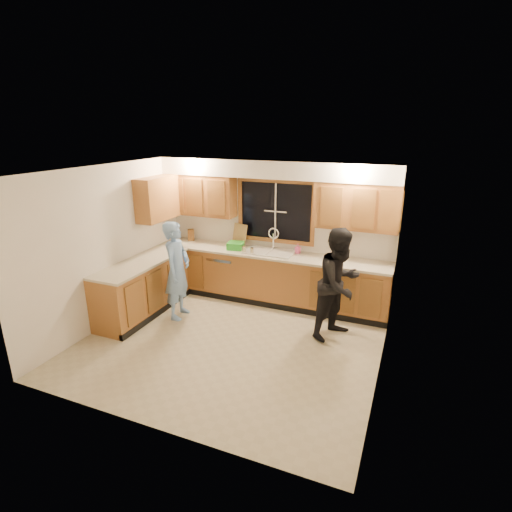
{
  "coord_description": "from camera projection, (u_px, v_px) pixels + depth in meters",
  "views": [
    {
      "loc": [
        2.32,
        -4.68,
        3.06
      ],
      "look_at": [
        0.13,
        0.65,
        1.16
      ],
      "focal_mm": 28.0,
      "sensor_mm": 36.0,
      "label": 1
    }
  ],
  "objects": [
    {
      "name": "can_right",
      "position": [
        252.0,
        251.0,
        6.91
      ],
      "size": [
        0.07,
        0.07,
        0.11
      ],
      "primitive_type": "cylinder",
      "rotation": [
        0.0,
        0.0,
        -0.1
      ],
      "color": "beige",
      "rests_on": "countertop_back"
    },
    {
      "name": "window_frame",
      "position": [
        276.0,
        211.0,
        7.06
      ],
      "size": [
        1.44,
        0.03,
        1.14
      ],
      "color": "black",
      "rests_on": "wall_back"
    },
    {
      "name": "soffit",
      "position": [
        273.0,
        169.0,
        6.68
      ],
      "size": [
        4.2,
        0.35,
        0.3
      ],
      "primitive_type": "cube",
      "color": "white",
      "rests_on": "wall_back"
    },
    {
      "name": "dish_crate",
      "position": [
        236.0,
        246.0,
        7.2
      ],
      "size": [
        0.31,
        0.3,
        0.13
      ],
      "primitive_type": "cube",
      "rotation": [
        0.0,
        0.0,
        0.16
      ],
      "color": "green",
      "rests_on": "countertop_back"
    },
    {
      "name": "dishwasher",
      "position": [
        227.0,
        273.0,
        7.48
      ],
      "size": [
        0.6,
        0.56,
        0.82
      ],
      "primitive_type": "cube",
      "color": "white",
      "rests_on": "floor"
    },
    {
      "name": "man",
      "position": [
        177.0,
        270.0,
        6.47
      ],
      "size": [
        0.46,
        0.64,
        1.62
      ],
      "primitive_type": "imported",
      "rotation": [
        0.0,
        0.0,
        1.7
      ],
      "color": "#7DACEC",
      "rests_on": "floor"
    },
    {
      "name": "base_cabinets_back",
      "position": [
        269.0,
        278.0,
        7.17
      ],
      "size": [
        4.2,
        0.6,
        0.88
      ],
      "primitive_type": "cube",
      "color": "#AB6A31",
      "rests_on": "ground"
    },
    {
      "name": "upper_cabinets_right",
      "position": [
        357.0,
        206.0,
        6.34
      ],
      "size": [
        1.35,
        0.33,
        0.75
      ],
      "primitive_type": "cube",
      "color": "#AB6A31",
      "rests_on": "wall_back"
    },
    {
      "name": "can_left",
      "position": [
        244.0,
        250.0,
        6.97
      ],
      "size": [
        0.08,
        0.08,
        0.12
      ],
      "primitive_type": "cylinder",
      "rotation": [
        0.0,
        0.0,
        -0.23
      ],
      "color": "beige",
      "rests_on": "countertop_back"
    },
    {
      "name": "knife_block",
      "position": [
        191.0,
        235.0,
        7.73
      ],
      "size": [
        0.15,
        0.15,
        0.22
      ],
      "primitive_type": "cube",
      "rotation": [
        0.0,
        0.0,
        0.57
      ],
      "color": "brown",
      "rests_on": "countertop_back"
    },
    {
      "name": "upper_cabinets_return",
      "position": [
        157.0,
        198.0,
        7.01
      ],
      "size": [
        0.33,
        0.9,
        0.75
      ],
      "primitive_type": "cube",
      "color": "#AB6A31",
      "rests_on": "wall_left"
    },
    {
      "name": "base_cabinets_left",
      "position": [
        143.0,
        288.0,
        6.72
      ],
      "size": [
        0.6,
        1.9,
        0.88
      ],
      "primitive_type": "cube",
      "color": "#AB6A31",
      "rests_on": "ground"
    },
    {
      "name": "stove",
      "position": [
        120.0,
        301.0,
        6.22
      ],
      "size": [
        0.58,
        0.75,
        0.9
      ],
      "primitive_type": "cube",
      "color": "white",
      "rests_on": "floor"
    },
    {
      "name": "countertop_back",
      "position": [
        269.0,
        254.0,
        7.01
      ],
      "size": [
        4.2,
        0.63,
        0.04
      ],
      "primitive_type": "cube",
      "color": "beige",
      "rests_on": "base_cabinets_back"
    },
    {
      "name": "cutting_board",
      "position": [
        240.0,
        235.0,
        7.35
      ],
      "size": [
        0.33,
        0.2,
        0.41
      ],
      "primitive_type": "cube",
      "rotation": [
        -0.21,
        0.0,
        -0.33
      ],
      "color": "tan",
      "rests_on": "countertop_back"
    },
    {
      "name": "wall_back",
      "position": [
        275.0,
        230.0,
        7.18
      ],
      "size": [
        4.2,
        0.0,
        4.2
      ],
      "primitive_type": "plane",
      "rotation": [
        1.57,
        0.0,
        0.0
      ],
      "color": "white",
      "rests_on": "ground"
    },
    {
      "name": "floor",
      "position": [
        231.0,
        342.0,
        5.9
      ],
      "size": [
        4.2,
        4.2,
        0.0
      ],
      "primitive_type": "plane",
      "color": "#BFB493",
      "rests_on": "ground"
    },
    {
      "name": "woman",
      "position": [
        339.0,
        284.0,
        5.84
      ],
      "size": [
        0.95,
        1.02,
        1.68
      ],
      "primitive_type": "imported",
      "rotation": [
        0.0,
        0.0,
        1.08
      ],
      "color": "black",
      "rests_on": "floor"
    },
    {
      "name": "soap_bottle",
      "position": [
        298.0,
        249.0,
        6.95
      ],
      "size": [
        0.1,
        0.1,
        0.17
      ],
      "primitive_type": "imported",
      "rotation": [
        0.0,
        0.0,
        -0.34
      ],
      "color": "#EC5A9A",
      "rests_on": "countertop_back"
    },
    {
      "name": "countertop_left",
      "position": [
        142.0,
        262.0,
        6.57
      ],
      "size": [
        0.63,
        1.9,
        0.04
      ],
      "primitive_type": "cube",
      "color": "beige",
      "rests_on": "base_cabinets_left"
    },
    {
      "name": "bowl",
      "position": [
        329.0,
        258.0,
        6.63
      ],
      "size": [
        0.24,
        0.24,
        0.05
      ],
      "primitive_type": "imported",
      "rotation": [
        0.0,
        0.0,
        -0.19
      ],
      "color": "silver",
      "rests_on": "countertop_back"
    },
    {
      "name": "sink",
      "position": [
        270.0,
        255.0,
        7.04
      ],
      "size": [
        0.86,
        0.52,
        0.57
      ],
      "color": "silver",
      "rests_on": "countertop_back"
    },
    {
      "name": "upper_cabinets_left",
      "position": [
        200.0,
        195.0,
        7.37
      ],
      "size": [
        1.35,
        0.33,
        0.75
      ],
      "primitive_type": "cube",
      "color": "#AB6A31",
      "rests_on": "wall_back"
    },
    {
      "name": "wall_left",
      "position": [
        109.0,
        246.0,
        6.27
      ],
      "size": [
        0.0,
        3.8,
        3.8
      ],
      "primitive_type": "plane",
      "rotation": [
        1.57,
        0.0,
        1.57
      ],
      "color": "white",
      "rests_on": "ground"
    },
    {
      "name": "wall_right",
      "position": [
        388.0,
        284.0,
        4.75
      ],
      "size": [
        0.0,
        3.8,
        3.8
      ],
      "primitive_type": "plane",
      "rotation": [
        1.57,
        0.0,
        -1.57
      ],
      "color": "white",
      "rests_on": "ground"
    },
    {
      "name": "ceiling",
      "position": [
        227.0,
        170.0,
        5.12
      ],
      "size": [
        4.2,
        4.2,
        0.0
      ],
      "primitive_type": "plane",
      "rotation": [
        3.14,
        0.0,
        0.0
      ],
      "color": "white"
    }
  ]
}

